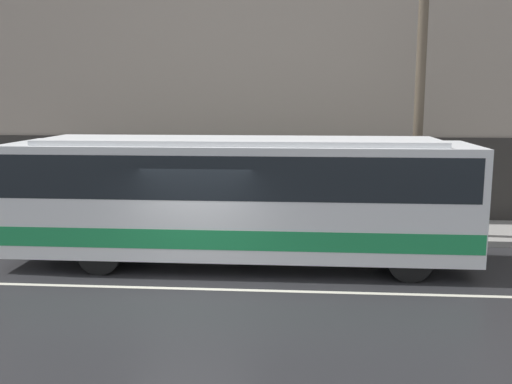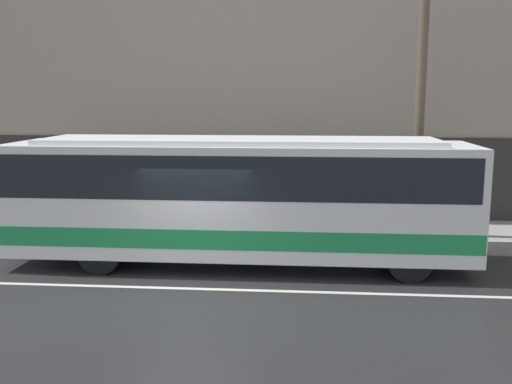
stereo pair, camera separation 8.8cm
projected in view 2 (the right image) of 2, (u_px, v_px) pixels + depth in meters
ground_plane at (191, 289)px, 12.22m from camera, size 60.00×60.00×0.00m
sidewalk at (225, 228)px, 17.52m from camera, size 60.00×2.82×0.17m
building_facade at (230, 21)px, 18.00m from camera, size 60.00×0.35×13.29m
lane_stripe at (191, 289)px, 12.22m from camera, size 54.00×0.14×0.01m
transit_bus at (239, 194)px, 13.83m from camera, size 11.07×2.58×3.09m
utility_pole_near at (420, 115)px, 15.86m from camera, size 0.27×0.27×6.80m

